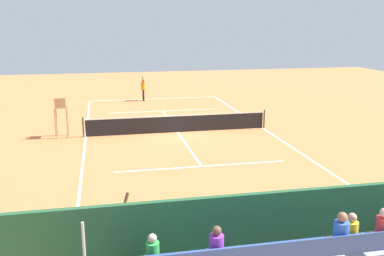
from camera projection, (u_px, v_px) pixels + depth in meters
name	position (u px, v px, depth m)	size (l,w,h in m)	color
ground_plane	(178.00, 132.00, 24.45)	(60.00, 60.00, 0.00)	#D17542
court_line_markings	(177.00, 132.00, 24.48)	(10.10, 22.20, 0.01)	white
tennis_net	(177.00, 123.00, 24.33)	(10.30, 0.10, 1.07)	black
backdrop_wall	(273.00, 229.00, 10.89)	(18.00, 0.16, 2.00)	#235633
umpire_chair	(61.00, 113.00, 23.08)	(0.67, 0.67, 2.14)	#A88456
courtside_bench	(329.00, 225.00, 12.07)	(1.80, 0.40, 0.93)	#234C2D
equipment_bag	(263.00, 247.00, 11.65)	(0.90, 0.36, 0.36)	#B22D2D
tennis_player	(143.00, 88.00, 33.89)	(0.36, 0.53, 1.93)	black
tennis_racket	(138.00, 99.00, 34.59)	(0.40, 0.58, 0.03)	black
tennis_ball_near	(150.00, 106.00, 31.94)	(0.07, 0.07, 0.07)	#CCDB33
tennis_ball_far	(127.00, 111.00, 30.10)	(0.07, 0.07, 0.07)	#CCDB33
line_judge	(128.00, 230.00, 10.85)	(0.43, 0.55, 1.93)	#232328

